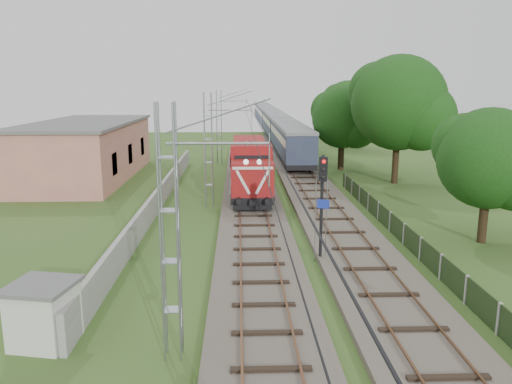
{
  "coord_description": "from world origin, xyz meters",
  "views": [
    {
      "loc": [
        -0.9,
        -22.52,
        8.46
      ],
      "look_at": [
        0.12,
        6.65,
        2.2
      ],
      "focal_mm": 35.0,
      "sensor_mm": 36.0,
      "label": 1
    }
  ],
  "objects_px": {
    "signal_post": "(322,190)",
    "coach_rake": "(271,119)",
    "locomotive": "(250,164)",
    "relay_hut": "(44,313)"
  },
  "relations": [
    {
      "from": "signal_post",
      "to": "relay_hut",
      "type": "height_order",
      "value": "signal_post"
    },
    {
      "from": "relay_hut",
      "to": "locomotive",
      "type": "bearing_deg",
      "value": 73.14
    },
    {
      "from": "coach_rake",
      "to": "signal_post",
      "type": "height_order",
      "value": "signal_post"
    },
    {
      "from": "locomotive",
      "to": "coach_rake",
      "type": "height_order",
      "value": "locomotive"
    },
    {
      "from": "coach_rake",
      "to": "relay_hut",
      "type": "bearing_deg",
      "value": -99.28
    },
    {
      "from": "coach_rake",
      "to": "relay_hut",
      "type": "xyz_separation_m",
      "value": [
        -12.4,
        -75.88,
        -1.47
      ]
    },
    {
      "from": "coach_rake",
      "to": "relay_hut",
      "type": "relative_size",
      "value": 37.97
    },
    {
      "from": "signal_post",
      "to": "coach_rake",
      "type": "bearing_deg",
      "value": 88.36
    },
    {
      "from": "signal_post",
      "to": "relay_hut",
      "type": "relative_size",
      "value": 2.19
    },
    {
      "from": "locomotive",
      "to": "signal_post",
      "type": "bearing_deg",
      "value": -79.9
    }
  ]
}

